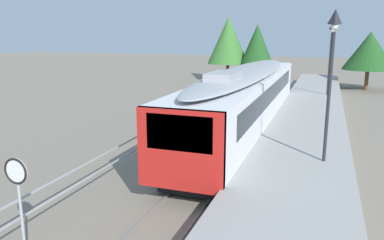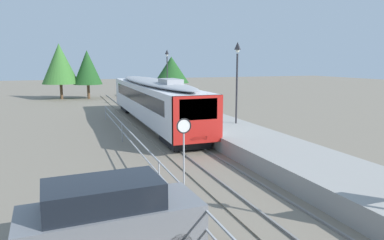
% 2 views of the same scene
% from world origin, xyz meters
% --- Properties ---
extents(ground_plane, '(160.00, 160.00, 0.00)m').
position_xyz_m(ground_plane, '(-3.00, 22.00, 0.00)').
color(ground_plane, slate).
extents(track_rails, '(3.20, 60.00, 0.14)m').
position_xyz_m(track_rails, '(0.00, 22.00, 0.03)').
color(track_rails, slate).
rests_on(track_rails, ground).
extents(commuter_train, '(2.82, 20.27, 3.74)m').
position_xyz_m(commuter_train, '(0.00, 26.33, 2.15)').
color(commuter_train, silver).
rests_on(commuter_train, track_rails).
extents(station_platform, '(3.90, 60.00, 0.90)m').
position_xyz_m(station_platform, '(3.25, 22.00, 0.45)').
color(station_platform, '#999691').
rests_on(station_platform, ground).
extents(platform_lamp_mid_platform, '(0.34, 0.34, 5.35)m').
position_xyz_m(platform_lamp_mid_platform, '(4.17, 20.11, 4.62)').
color(platform_lamp_mid_platform, '#232328').
rests_on(platform_lamp_mid_platform, station_platform).
extents(platform_lamp_far_end, '(0.34, 0.34, 5.35)m').
position_xyz_m(platform_lamp_far_end, '(4.17, 36.61, 4.62)').
color(platform_lamp_far_end, '#232328').
rests_on(platform_lamp_far_end, station_platform).
extents(speed_limit_sign, '(0.61, 0.10, 2.81)m').
position_xyz_m(speed_limit_sign, '(-2.22, 12.18, 2.12)').
color(speed_limit_sign, '#9EA0A5').
rests_on(speed_limit_sign, ground).
extents(tree_behind_carpark, '(4.90, 4.90, 5.65)m').
position_xyz_m(tree_behind_carpark, '(7.78, 46.97, 3.82)').
color(tree_behind_carpark, brown).
rests_on(tree_behind_carpark, ground).
extents(tree_behind_station_far, '(4.70, 4.70, 7.31)m').
position_xyz_m(tree_behind_station_far, '(-6.86, 49.31, 4.68)').
color(tree_behind_station_far, brown).
rests_on(tree_behind_station_far, ground).
extents(tree_distant_left, '(3.78, 3.78, 6.46)m').
position_xyz_m(tree_distant_left, '(-3.42, 48.61, 4.19)').
color(tree_distant_left, brown).
rests_on(tree_distant_left, ground).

